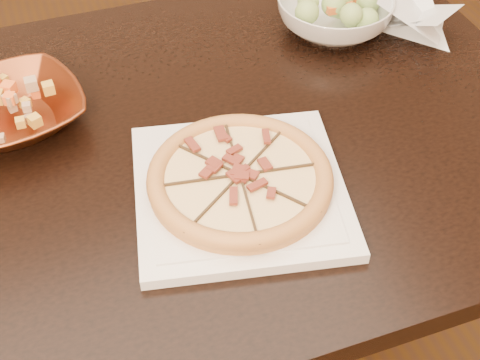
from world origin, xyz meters
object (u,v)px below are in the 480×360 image
Objects in this scene: plate at (240,189)px; pizza at (240,178)px; dining_table at (164,191)px; bronze_bowl at (13,111)px; salad_bowl at (334,13)px.

plate is 0.02m from pizza.
dining_table is 3.77× the size of plate.
bronze_bowl is at bearing 136.00° from plate.
dining_table is at bearing -32.02° from bronze_bowl.
salad_bowl is at bearing 7.13° from bronze_bowl.
pizza reaches higher than dining_table.
bronze_bowl is at bearing 147.98° from dining_table.
dining_table is at bearing 118.94° from plate.
bronze_bowl is (-0.29, 0.28, 0.02)m from plate.
salad_bowl is (0.32, 0.35, 0.00)m from pizza.
plate is 0.40m from bronze_bowl.
salad_bowl reaches higher than plate.
dining_table is at bearing 118.93° from pizza.
pizza is 1.21× the size of salad_bowl.
pizza is at bearing -132.37° from salad_bowl.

